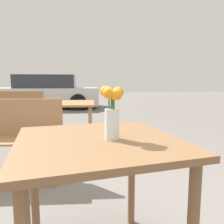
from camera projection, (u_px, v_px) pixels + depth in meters
The scene contains 5 objects.
table_front at pixel (97, 161), 1.11m from camera, with size 0.83×0.85×0.75m.
flower_vase at pixel (112, 113), 1.06m from camera, with size 0.11×0.11×0.26m.
bench_middle at pixel (4, 111), 4.32m from camera, with size 1.55×0.58×0.85m.
table_back at pixel (66, 109), 3.38m from camera, with size 0.99×0.99×0.72m.
parked_car at pixel (47, 92), 8.69m from camera, with size 4.16×2.27×1.30m.
Camera 1 is at (-0.17, -1.06, 1.03)m, focal length 35.00 mm.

